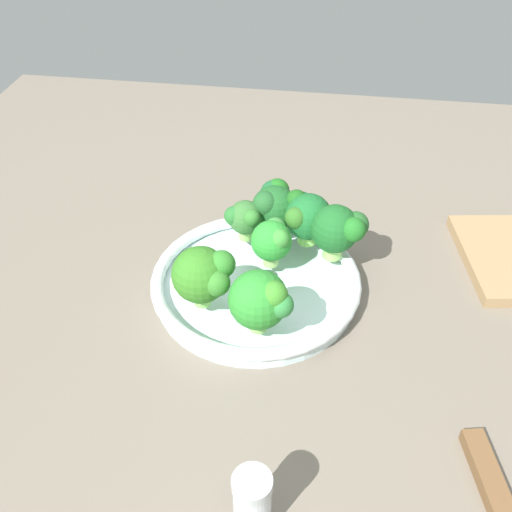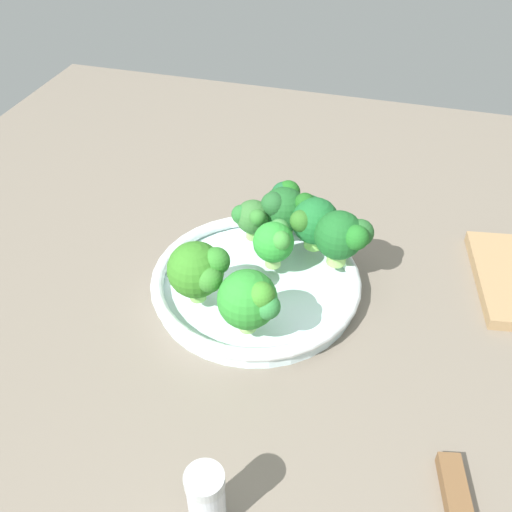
{
  "view_description": "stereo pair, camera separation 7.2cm",
  "coord_description": "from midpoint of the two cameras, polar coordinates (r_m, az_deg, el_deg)",
  "views": [
    {
      "loc": [
        5.41,
        -51.83,
        51.78
      ],
      "look_at": [
        -2.7,
        2.6,
        5.94
      ],
      "focal_mm": 40.63,
      "sensor_mm": 36.0,
      "label": 1
    },
    {
      "loc": [
        12.4,
        -50.32,
        51.78
      ],
      "look_at": [
        -2.7,
        2.6,
        5.94
      ],
      "focal_mm": 40.63,
      "sensor_mm": 36.0,
      "label": 2
    }
  ],
  "objects": [
    {
      "name": "ground_plane",
      "position": [
        0.74,
        -0.99,
        -5.86
      ],
      "size": [
        130.0,
        130.0,
        2.5
      ],
      "primitive_type": "cube",
      "color": "#706659"
    },
    {
      "name": "bowl",
      "position": [
        0.74,
        -2.75,
        -2.74
      ],
      "size": [
        26.89,
        26.89,
        2.94
      ],
      "color": "silver",
      "rests_on": "ground_plane"
    },
    {
      "name": "broccoli_floret_0",
      "position": [
        0.79,
        -0.82,
        5.02
      ],
      "size": [
        6.22,
        6.88,
        6.84
      ],
      "color": "#75BE5D",
      "rests_on": "bowl"
    },
    {
      "name": "broccoli_floret_1",
      "position": [
        0.67,
        -8.24,
        -1.98
      ],
      "size": [
        7.47,
        6.74,
        7.89
      ],
      "color": "#89CE5D",
      "rests_on": "bowl"
    },
    {
      "name": "broccoli_floret_2",
      "position": [
        0.76,
        2.25,
        3.98
      ],
      "size": [
        6.37,
        7.15,
        7.25
      ],
      "color": "#91DA61",
      "rests_on": "bowl"
    },
    {
      "name": "broccoli_floret_3",
      "position": [
        0.74,
        5.43,
        2.53
      ],
      "size": [
        7.41,
        6.27,
        7.6
      ],
      "color": "#90C95F",
      "rests_on": "bowl"
    },
    {
      "name": "broccoli_floret_4",
      "position": [
        0.63,
        -2.75,
        -4.52
      ],
      "size": [
        7.39,
        6.75,
        7.88
      ],
      "color": "#9FD870",
      "rests_on": "bowl"
    },
    {
      "name": "broccoli_floret_5",
      "position": [
        0.73,
        -1.18,
        1.47
      ],
      "size": [
        5.22,
        5.51,
        6.34
      ],
      "color": "#9ECC6D",
      "rests_on": "bowl"
    },
    {
      "name": "broccoli_floret_6",
      "position": [
        0.77,
        -3.87,
        3.68
      ],
      "size": [
        5.1,
        4.95,
        5.77
      ],
      "color": "#86BE5B",
      "rests_on": "bowl"
    },
    {
      "name": "pepper_shaker",
      "position": [
        0.54,
        -4.51,
        -23.28
      ],
      "size": [
        3.47,
        3.47,
        7.51
      ],
      "color": "silver",
      "rests_on": "ground_plane"
    }
  ]
}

